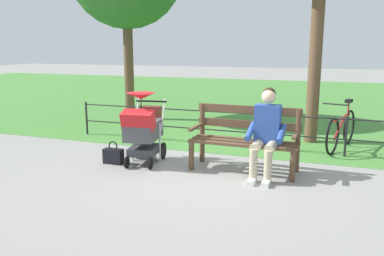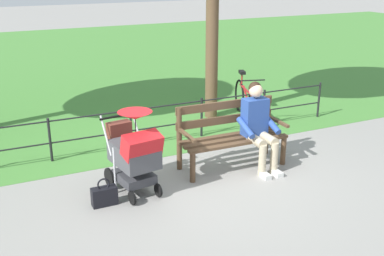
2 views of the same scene
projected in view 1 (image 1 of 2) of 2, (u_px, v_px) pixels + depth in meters
The scene contains 8 objects.
ground_plane at pixel (212, 168), 6.11m from camera, with size 60.00×60.00×0.00m, color gray.
grass_lawn at pixel (284, 99), 14.21m from camera, with size 40.00×16.00×0.01m, color #478438.
park_bench at pixel (245, 136), 5.94m from camera, with size 1.61×0.63×0.96m.
person_on_bench at pixel (266, 130), 5.59m from camera, with size 0.54×0.74×1.28m.
stroller at pixel (143, 127), 6.22m from camera, with size 0.62×0.94×1.15m.
handbag at pixel (113, 156), 6.32m from camera, with size 0.32×0.14×0.37m.
park_fence at pixel (234, 125), 7.30m from camera, with size 6.48×0.04×0.70m.
bicycle at pixel (341, 130), 7.18m from camera, with size 0.60×1.60×0.89m.
Camera 1 is at (-1.71, 5.61, 1.84)m, focal length 36.99 mm.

